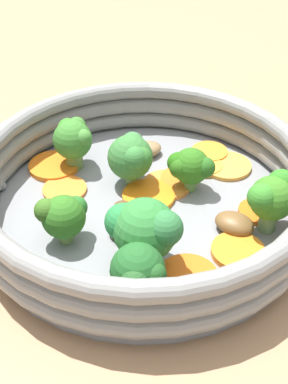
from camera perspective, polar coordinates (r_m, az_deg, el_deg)
ground_plane at (r=0.47m, az=0.00°, el=-2.57°), size 4.00×4.00×0.00m
skillet at (r=0.46m, az=0.00°, el=-2.03°), size 0.27×0.27×0.01m
skillet_rim_wall at (r=0.45m, az=0.00°, el=1.02°), size 0.29×0.29×0.05m
skillet_rivet_left at (r=0.49m, az=-14.99°, el=0.66°), size 0.01×0.01×0.01m
carrot_slice_0 at (r=0.51m, az=6.48°, el=2.76°), size 0.05×0.05×0.00m
carrot_slice_1 at (r=0.47m, az=0.50°, el=-0.40°), size 0.05×0.05×0.00m
carrot_slice_2 at (r=0.40m, az=4.45°, el=-9.17°), size 0.06×0.06×0.01m
carrot_slice_3 at (r=0.48m, az=2.41°, el=0.76°), size 0.05×0.05×0.00m
carrot_slice_4 at (r=0.42m, az=10.00°, el=-6.28°), size 0.05×0.05×0.01m
carrot_slice_5 at (r=0.51m, az=-9.59°, el=2.76°), size 0.06×0.06×0.01m
carrot_slice_6 at (r=0.53m, az=6.99°, el=4.19°), size 0.05×0.05×0.01m
carrot_slice_7 at (r=0.48m, az=-8.46°, el=0.28°), size 0.06×0.06×0.00m
carrot_slice_8 at (r=0.51m, az=8.82°, el=2.79°), size 0.06×0.06×0.00m
carrot_slice_9 at (r=0.46m, az=12.08°, el=-2.05°), size 0.04×0.04×0.00m
carrot_slice_10 at (r=0.49m, az=3.70°, el=1.45°), size 0.04×0.04×0.00m
broccoli_floret_0 at (r=0.36m, az=-0.60°, el=-8.58°), size 0.04×0.04×0.05m
broccoli_floret_1 at (r=0.50m, az=-7.57°, el=5.67°), size 0.04×0.04×0.05m
broccoli_floret_2 at (r=0.43m, az=13.37°, el=-0.57°), size 0.04×0.05×0.05m
broccoli_floret_3 at (r=0.47m, az=-1.62°, el=3.74°), size 0.04×0.04×0.05m
broccoli_floret_4 at (r=0.47m, az=4.89°, el=2.72°), size 0.03×0.04×0.04m
broccoli_floret_5 at (r=0.42m, az=-8.65°, el=-2.51°), size 0.03×0.04×0.04m
broccoli_floret_6 at (r=0.39m, az=0.00°, el=-3.98°), size 0.05×0.05×0.06m
mushroom_piece_0 at (r=0.52m, az=0.30°, el=4.56°), size 0.03×0.03×0.01m
mushroom_piece_1 at (r=0.44m, az=9.63°, el=-3.33°), size 0.04×0.04×0.01m
mushroom_piece_2 at (r=0.44m, az=-2.03°, el=-2.01°), size 0.03×0.03×0.01m
mushroom_piece_3 at (r=0.43m, az=-2.39°, el=-4.24°), size 0.03×0.03×0.01m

